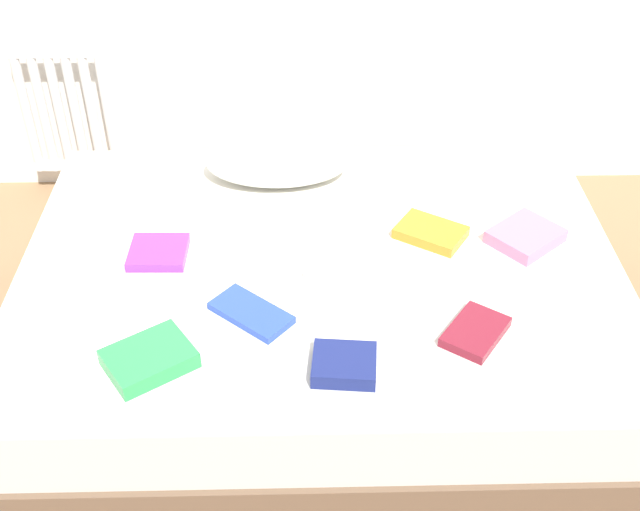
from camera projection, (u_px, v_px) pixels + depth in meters
The scene contains 12 objects.
ground_plane at pixel (320, 368), 2.95m from camera, with size 8.00×8.00×0.00m, color #93704C.
bed at pixel (320, 317), 2.80m from camera, with size 2.00×1.50×0.50m.
radiator at pixel (67, 111), 3.61m from camera, with size 0.41×0.04×0.60m.
pillow at pixel (278, 160), 2.99m from camera, with size 0.54×0.30×0.16m, color white.
textbook_white at pixel (345, 277), 2.55m from camera, with size 0.23×0.14×0.03m, color white.
textbook_purple at pixel (158, 252), 2.65m from camera, with size 0.19×0.18×0.03m, color purple.
textbook_maroon at pixel (475, 332), 2.35m from camera, with size 0.20×0.14×0.03m, color maroon.
textbook_blue at pixel (251, 313), 2.42m from camera, with size 0.25×0.12×0.02m, color #2847B7.
textbook_orange at pixel (431, 232), 2.73m from camera, with size 0.22×0.15×0.04m, color orange.
textbook_navy at pixel (344, 365), 2.23m from camera, with size 0.18×0.15×0.05m, color navy.
textbook_green at pixel (149, 359), 2.24m from camera, with size 0.23×0.18×0.05m, color green.
textbook_pink at pixel (525, 236), 2.71m from camera, with size 0.22×0.18×0.05m, color pink.
Camera 1 is at (-0.05, -2.09, 2.12)m, focal length 45.28 mm.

